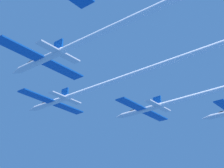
% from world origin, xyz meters
% --- Properties ---
extents(jet_lead, '(15.49, 55.04, 2.57)m').
position_xyz_m(jet_lead, '(0.25, -16.33, 0.39)').
color(jet_lead, silver).
extents(jet_left_wing, '(15.49, 52.96, 2.57)m').
position_xyz_m(jet_left_wing, '(-13.61, -28.44, -0.52)').
color(jet_left_wing, silver).
extents(jet_right_wing, '(15.49, 53.09, 2.57)m').
position_xyz_m(jet_right_wing, '(13.05, -28.22, -0.51)').
color(jet_right_wing, silver).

